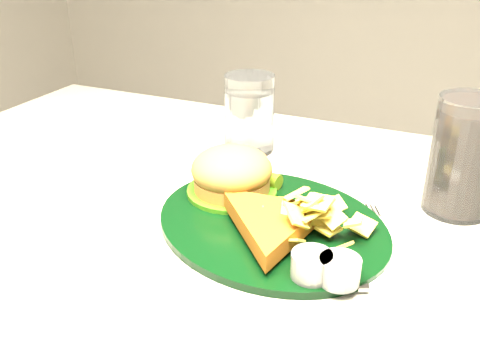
% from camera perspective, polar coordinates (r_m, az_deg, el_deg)
% --- Properties ---
extents(dinner_plate, '(0.39, 0.36, 0.07)m').
position_cam_1_polar(dinner_plate, '(0.67, 3.42, -2.46)').
color(dinner_plate, black).
rests_on(dinner_plate, table).
extents(water_glass, '(0.10, 0.10, 0.13)m').
position_cam_1_polar(water_glass, '(0.89, 1.00, 7.10)').
color(water_glass, white).
rests_on(water_glass, table).
extents(cola_glass, '(0.10, 0.10, 0.16)m').
position_cam_1_polar(cola_glass, '(0.75, 22.78, 2.32)').
color(cola_glass, black).
rests_on(cola_glass, table).
extents(fork_napkin, '(0.19, 0.21, 0.01)m').
position_cam_1_polar(fork_napkin, '(0.64, 11.86, -7.35)').
color(fork_napkin, silver).
rests_on(fork_napkin, table).
extents(ramekin, '(0.06, 0.06, 0.03)m').
position_cam_1_polar(ramekin, '(0.94, -7.25, 4.65)').
color(ramekin, white).
rests_on(ramekin, table).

